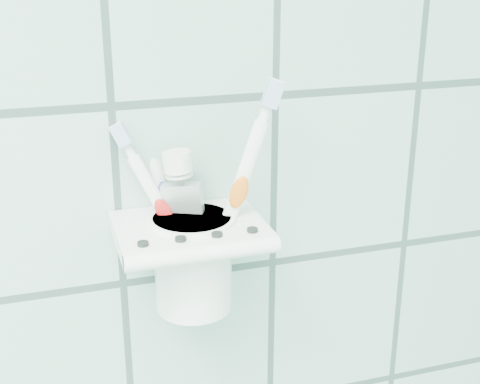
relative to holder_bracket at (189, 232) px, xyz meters
The scene contains 6 objects.
holder_bracket is the anchor object (origin of this frame).
cup 0.03m from the holder_bracket, 49.25° to the left, with size 0.08×0.08×0.09m.
toothbrush_pink 0.03m from the holder_bracket, ahead, with size 0.07×0.05×0.17m.
toothbrush_blue 0.03m from the holder_bracket, 99.12° to the left, with size 0.03×0.06×0.18m.
toothbrush_orange 0.04m from the holder_bracket, ahead, with size 0.07×0.02×0.21m.
toothpaste_tube 0.02m from the holder_bracket, 68.65° to the left, with size 0.05×0.04×0.14m.
Camera 1 is at (0.54, 0.63, 1.55)m, focal length 50.00 mm.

